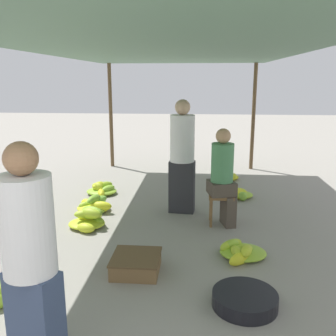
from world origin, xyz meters
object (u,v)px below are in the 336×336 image
Objects in this scene: banana_pile_left_0 at (89,219)px; crate_near at (136,264)px; banana_pile_right_1 at (228,176)px; vendor_foreground at (30,260)px; banana_pile_right_2 at (240,194)px; banana_pile_right_0 at (240,251)px; stool at (221,200)px; shopper_walking_mid at (182,155)px; banana_pile_left_3 at (102,189)px; vendor_seated at (223,176)px; banana_pile_left_1 at (10,286)px; basin_black at (245,300)px; banana_pile_left_2 at (94,205)px.

banana_pile_left_0 is 1.42m from crate_near.
vendor_foreground is at bearing -107.63° from banana_pile_right_1.
vendor_foreground is 4.49m from banana_pile_right_2.
banana_pile_right_0 is at bearing -91.60° from banana_pile_right_1.
banana_pile_right_2 is at bearing 63.16° from crate_near.
stool is at bearing -96.39° from banana_pile_right_1.
shopper_walking_mid is at bearing 141.21° from stool.
banana_pile_left_0 is at bearing 126.24° from crate_near.
stool is 0.73× the size of banana_pile_left_3.
vendor_seated reaches higher than banana_pile_left_0.
banana_pile_left_1 is (-0.25, -1.67, -0.03)m from banana_pile_left_0.
shopper_walking_mid reaches higher than banana_pile_right_2.
shopper_walking_mid reaches higher than vendor_foreground.
banana_pile_left_1 reaches higher than basin_black.
banana_pile_right_0 is 3.37m from banana_pile_right_1.
banana_pile_left_2 is 1.16× the size of crate_near.
vendor_seated reaches higher than banana_pile_right_0.
banana_pile_left_3 is (-0.61, 4.03, -0.75)m from vendor_foreground.
vendor_seated is 2.57× the size of banana_pile_left_0.
crate_near reaches higher than basin_black.
banana_pile_left_0 is at bearing -171.91° from vendor_seated.
shopper_walking_mid is (-0.56, 0.45, 0.53)m from stool.
banana_pile_left_1 is at bearing -136.85° from vendor_seated.
stool is 0.75× the size of banana_pile_left_2.
vendor_seated is at bearing -31.30° from banana_pile_left_3.
vendor_foreground is 1.89m from basin_black.
vendor_foreground is 1.32m from banana_pile_left_1.
basin_black is at bearing -41.38° from banana_pile_left_0.
vendor_seated is 2.68× the size of crate_near.
banana_pile_left_3 is 2.39m from banana_pile_right_2.
vendor_foreground reaches higher than banana_pile_left_0.
basin_black is 0.91× the size of banana_pile_left_1.
stool is 0.83× the size of banana_pile_left_0.
shopper_walking_mid is (-0.58, 0.45, 0.18)m from vendor_seated.
banana_pile_right_1 is (2.26, 1.16, -0.02)m from banana_pile_left_3.
vendor_foreground is at bearing -116.56° from vendor_seated.
banana_pile_right_1 reaches higher than basin_black.
banana_pile_left_3 is (-0.11, 0.85, -0.00)m from banana_pile_left_2.
crate_near is at bearing -68.22° from banana_pile_left_3.
banana_pile_left_0 reaches higher than banana_pile_left_3.
shopper_walking_mid is (1.44, -0.77, 0.79)m from banana_pile_left_3.
banana_pile_left_1 is at bearing -121.85° from shopper_walking_mid.
banana_pile_left_3 is 1.81m from shopper_walking_mid.
banana_pile_left_3 is at bearing 148.70° from vendor_seated.
stool is (1.38, 2.81, -0.49)m from vendor_foreground.
banana_pile_left_0 is 3.35m from banana_pile_right_1.
stool reaches higher than banana_pile_right_1.
basin_black is at bearing -74.26° from shopper_walking_mid.
banana_pile_left_3 is 3.10m from banana_pile_right_0.
vendor_seated reaches higher than crate_near.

